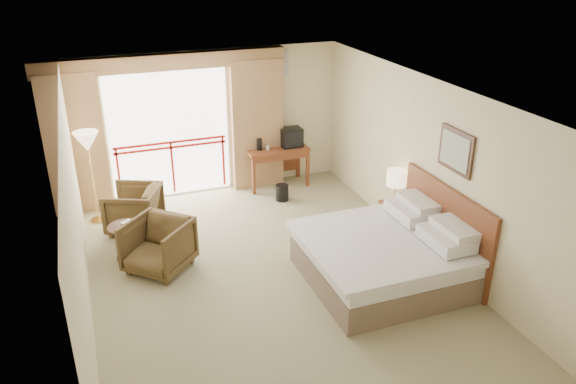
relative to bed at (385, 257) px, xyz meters
name	(u,v)px	position (x,y,z in m)	size (l,w,h in m)	color
floor	(272,278)	(-1.50, 0.60, -0.38)	(7.00, 7.00, 0.00)	#8B855D
ceiling	(270,96)	(-1.50, 0.60, 2.32)	(7.00, 7.00, 0.00)	white
wall_back	(211,122)	(-1.50, 4.10, 0.97)	(5.00, 5.00, 0.00)	beige
wall_front	(410,357)	(-1.50, -2.90, 0.97)	(5.00, 5.00, 0.00)	beige
wall_left	(77,223)	(-4.00, 0.60, 0.97)	(7.00, 7.00, 0.00)	beige
wall_right	(429,169)	(1.00, 0.60, 0.97)	(7.00, 7.00, 0.00)	beige
balcony_door	(170,134)	(-2.30, 4.08, 0.82)	(2.40, 2.40, 0.00)	white
balcony_railing	(172,154)	(-2.30, 4.06, 0.44)	(2.09, 0.03, 1.02)	#A6160E
curtain_left	(75,144)	(-3.95, 3.95, 0.87)	(1.00, 0.26, 2.50)	#946843
curtain_right	(257,124)	(-0.65, 3.95, 0.87)	(1.00, 0.26, 2.50)	#946843
valance	(164,62)	(-2.30, 3.98, 2.17)	(4.40, 0.22, 0.28)	#946843
hvac_vent	(276,64)	(-0.20, 4.07, 1.97)	(0.50, 0.04, 0.50)	silver
bed	(385,257)	(0.00, 0.00, 0.00)	(2.13, 2.06, 0.97)	brown
headboard	(445,228)	(0.96, 0.00, 0.27)	(0.06, 2.10, 1.30)	#5F2814
framed_art	(456,151)	(0.97, 0.00, 1.47)	(0.04, 0.72, 0.60)	black
nightstand	(395,219)	(0.82, 1.13, -0.09)	(0.39, 0.47, 0.56)	#5F2814
table_lamp	(396,178)	(0.82, 1.18, 0.62)	(0.31, 0.31, 0.56)	tan
phone	(398,206)	(0.77, 0.98, 0.23)	(0.18, 0.14, 0.08)	black
desk	(276,155)	(-0.30, 3.83, 0.24)	(1.21, 0.58, 0.79)	#5F2814
tv	(291,137)	(0.00, 3.77, 0.59)	(0.41, 0.32, 0.37)	black
coffee_maker	(259,145)	(-0.65, 3.77, 0.52)	(0.11, 0.11, 0.23)	black
cup	(268,148)	(-0.50, 3.72, 0.46)	(0.06, 0.06, 0.09)	white
wastebasket	(282,193)	(-0.45, 3.07, -0.22)	(0.24, 0.24, 0.31)	black
armchair_far	(136,229)	(-3.18, 2.84, -0.38)	(0.82, 0.84, 0.77)	#423018
armchair_near	(161,269)	(-2.98, 1.42, -0.38)	(0.84, 0.87, 0.79)	#423018
side_table	(126,236)	(-3.39, 1.89, 0.01)	(0.52, 0.52, 0.56)	black
book	(125,226)	(-3.39, 1.89, 0.19)	(0.16, 0.22, 0.02)	white
floor_lamp	(87,145)	(-3.75, 3.39, 1.02)	(0.41, 0.41, 1.62)	tan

